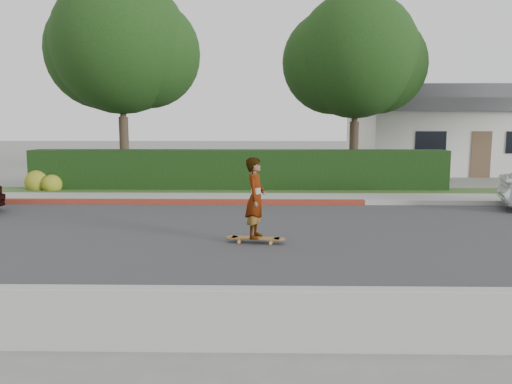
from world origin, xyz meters
TOP-DOWN VIEW (x-y plane):
  - ground at (0.00, 0.00)m, footprint 120.00×120.00m
  - road at (0.00, 0.00)m, footprint 60.00×8.00m
  - curb_near at (0.00, -4.10)m, footprint 60.00×0.20m
  - sidewalk_near at (0.00, -5.00)m, footprint 60.00×1.60m
  - curb_far at (0.00, 4.10)m, footprint 60.00×0.20m
  - curb_red_section at (-5.00, 4.10)m, footprint 12.00×0.21m
  - sidewalk_far at (0.00, 5.00)m, footprint 60.00×1.60m
  - planting_strip at (0.00, 6.60)m, footprint 60.00×1.60m
  - hedge at (-3.00, 7.20)m, footprint 15.00×1.00m
  - flowering_shrub at (-10.01, 6.74)m, footprint 1.40×1.00m
  - tree_left at (-7.51, 8.69)m, footprint 5.99×5.21m
  - tree_center at (1.49, 9.19)m, footprint 5.66×4.84m
  - house at (8.00, 16.00)m, footprint 10.60×8.60m
  - skateboard at (-2.21, -0.86)m, footprint 1.25×0.41m
  - skateboarder at (-2.21, -0.86)m, footprint 0.51×0.67m

SIDE VIEW (x-z plane):
  - ground at x=0.00m, z-range 0.00..0.00m
  - road at x=0.00m, z-range 0.00..0.01m
  - planting_strip at x=0.00m, z-range 0.00..0.10m
  - sidewalk_near at x=0.00m, z-range 0.00..0.12m
  - sidewalk_far at x=0.00m, z-range 0.00..0.12m
  - curb_near at x=0.00m, z-range 0.00..0.15m
  - curb_far at x=0.00m, z-range 0.00..0.15m
  - curb_red_section at x=-5.00m, z-range 0.00..0.15m
  - skateboard at x=-2.21m, z-range 0.05..0.16m
  - flowering_shrub at x=-10.01m, z-range -0.12..0.78m
  - hedge at x=-3.00m, z-range 0.00..1.50m
  - skateboarder at x=-2.21m, z-range 0.12..1.77m
  - house at x=8.00m, z-range -0.05..4.25m
  - tree_center at x=1.49m, z-range 1.18..8.62m
  - tree_left at x=-7.51m, z-range 1.26..9.26m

